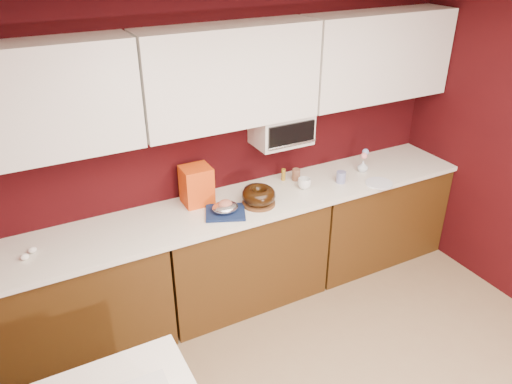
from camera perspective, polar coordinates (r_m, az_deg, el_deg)
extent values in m
cube|color=white|center=(1.84, 26.50, 16.84)|extent=(4.00, 4.50, 0.02)
cube|color=#320609|center=(3.94, -3.89, 5.15)|extent=(4.00, 0.02, 2.50)
cube|color=#44280D|center=(3.82, -20.35, -11.93)|extent=(1.31, 0.58, 0.86)
cube|color=#44280D|center=(4.09, -1.72, -7.01)|extent=(1.31, 0.58, 0.86)
cube|color=#44280D|center=(4.73, 12.92, -2.53)|extent=(1.31, 0.58, 0.86)
cube|color=white|center=(3.85, -1.81, -1.50)|extent=(4.00, 0.62, 0.04)
cube|color=white|center=(3.30, -24.83, 9.17)|extent=(1.31, 0.33, 0.70)
cube|color=white|center=(3.61, -3.09, 13.09)|extent=(1.31, 0.33, 0.70)
cube|color=white|center=(4.32, 13.69, 14.84)|extent=(1.31, 0.33, 0.70)
cube|color=white|center=(3.97, 2.90, 7.28)|extent=(0.45, 0.30, 0.25)
cube|color=black|center=(3.84, 4.11, 6.53)|extent=(0.40, 0.02, 0.18)
cylinder|color=silver|center=(3.86, 4.19, 5.42)|extent=(0.42, 0.02, 0.02)
cylinder|color=brown|center=(3.81, 0.31, -1.28)|extent=(0.29, 0.29, 0.02)
torus|color=black|center=(3.78, 0.31, -0.37)|extent=(0.30, 0.30, 0.10)
cube|color=#132047|center=(3.69, -3.52, -2.36)|extent=(0.36, 0.34, 0.02)
ellipsoid|color=silver|center=(3.67, -3.54, -1.76)|extent=(0.25, 0.23, 0.07)
ellipsoid|color=#BF6D57|center=(3.66, -3.55, -1.42)|extent=(0.12, 0.11, 0.07)
cube|color=red|center=(3.80, -6.81, 0.77)|extent=(0.22, 0.20, 0.30)
cylinder|color=black|center=(3.97, 0.16, 0.12)|extent=(0.26, 0.26, 0.04)
imported|color=white|center=(4.05, 5.55, 1.10)|extent=(0.11, 0.11, 0.11)
cylinder|color=navy|center=(4.19, 9.69, 1.69)|extent=(0.10, 0.10, 0.09)
imported|color=silver|center=(4.42, 12.12, 2.97)|extent=(0.08, 0.08, 0.11)
sphere|color=pink|center=(4.38, 12.24, 4.07)|extent=(0.06, 0.06, 0.06)
sphere|color=#8396D2|center=(4.40, 12.41, 4.50)|extent=(0.06, 0.06, 0.06)
cylinder|color=white|center=(4.25, 13.88, 0.99)|extent=(0.29, 0.29, 0.01)
cylinder|color=olive|center=(4.17, 3.15, 2.00)|extent=(0.04, 0.04, 0.10)
cylinder|color=brown|center=(4.18, 4.61, 1.99)|extent=(0.08, 0.08, 0.10)
ellipsoid|color=white|center=(3.52, -24.93, -6.73)|extent=(0.06, 0.06, 0.04)
ellipsoid|color=white|center=(3.57, -24.20, -6.07)|extent=(0.06, 0.06, 0.04)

